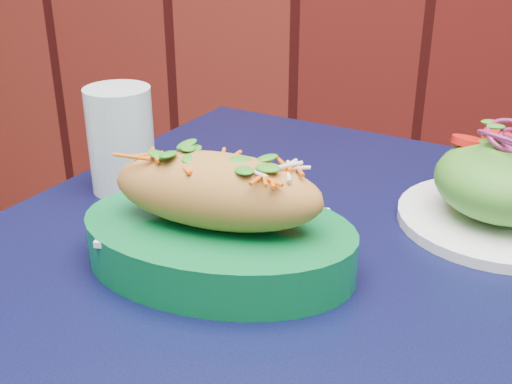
# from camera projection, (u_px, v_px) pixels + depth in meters

# --- Properties ---
(cafe_table) EXTENTS (1.04, 1.04, 0.75)m
(cafe_table) POSITION_uv_depth(u_px,v_px,m) (341.00, 342.00, 0.67)
(cafe_table) COLOR black
(cafe_table) RESTS_ON ground
(banh_mi_basket) EXTENTS (0.30, 0.22, 0.13)m
(banh_mi_basket) POSITION_uv_depth(u_px,v_px,m) (218.00, 224.00, 0.62)
(banh_mi_basket) COLOR #09682F
(banh_mi_basket) RESTS_ON cafe_table
(salad_plate) EXTENTS (0.22, 0.22, 0.11)m
(salad_plate) POSITION_uv_depth(u_px,v_px,m) (504.00, 188.00, 0.70)
(salad_plate) COLOR white
(salad_plate) RESTS_ON cafe_table
(water_glass) EXTENTS (0.08, 0.08, 0.13)m
(water_glass) POSITION_uv_depth(u_px,v_px,m) (121.00, 140.00, 0.78)
(water_glass) COLOR silver
(water_glass) RESTS_ON cafe_table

